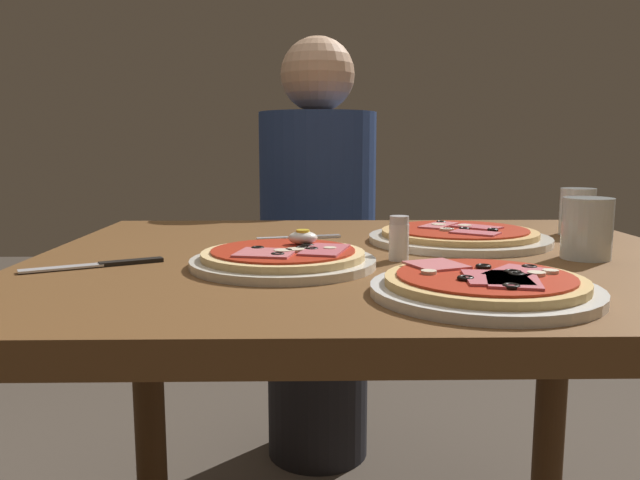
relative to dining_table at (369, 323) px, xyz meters
name	(u,v)px	position (x,y,z in m)	size (l,w,h in m)	color
dining_table	(369,323)	(0.00, 0.00, 0.00)	(1.05, 0.88, 0.72)	brown
pizza_foreground	(284,258)	(-0.13, -0.11, 0.13)	(0.26, 0.26, 0.05)	silver
pizza_across_left	(459,236)	(0.17, 0.11, 0.13)	(0.32, 0.32, 0.03)	silver
pizza_across_right	(485,286)	(0.10, -0.29, 0.13)	(0.26, 0.26, 0.03)	white
water_glass_near	(587,232)	(0.32, -0.05, 0.16)	(0.07, 0.07, 0.09)	silver
water_glass_far	(577,215)	(0.42, 0.20, 0.15)	(0.06, 0.06, 0.09)	silver
fork	(292,238)	(-0.13, 0.15, 0.12)	(0.16, 0.05, 0.00)	silver
knife	(104,264)	(-0.39, -0.10, 0.12)	(0.18, 0.11, 0.01)	silver
salt_shaker	(399,238)	(0.04, -0.06, 0.15)	(0.03, 0.03, 0.07)	white
diner_person	(318,264)	(-0.07, 0.74, -0.04)	(0.32, 0.32, 1.18)	black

